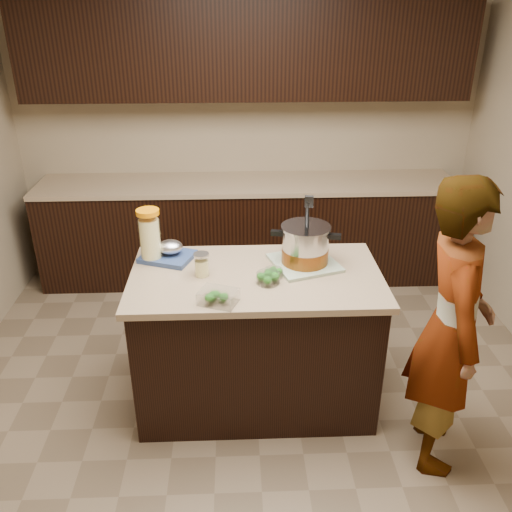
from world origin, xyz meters
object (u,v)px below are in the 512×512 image
Objects in this scene: island at (256,339)px; person at (451,329)px; lemonade_pitcher at (150,238)px; stock_pot at (305,247)px.

island is 0.89× the size of person.
person reaches higher than island.
person reaches higher than lemonade_pitcher.
stock_pot is 1.26× the size of lemonade_pitcher.
island is 1.15m from person.
lemonade_pitcher is at bearing 77.29° from person.
person reaches higher than stock_pot.
island is 4.43× the size of lemonade_pitcher.
stock_pot is at bearing -5.06° from lemonade_pitcher.
person is at bearing -22.98° from lemonade_pitcher.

